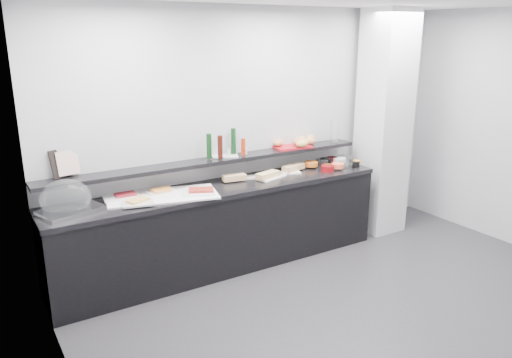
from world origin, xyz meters
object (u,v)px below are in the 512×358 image
sandwich_plate_mid (272,177)px  bread_tray (291,146)px  condiment_tray (225,156)px  cloche_base (71,211)px  framed_print (61,163)px  carafe (334,131)px

sandwich_plate_mid → bread_tray: 0.54m
condiment_tray → bread_tray: 0.86m
cloche_base → bread_tray: bearing=-11.3°
bread_tray → framed_print: bearing=-173.9°
cloche_base → condiment_tray: condiment_tray is taller
sandwich_plate_mid → cloche_base: bearing=163.2°
condiment_tray → carafe: (1.44, -0.08, 0.14)m
sandwich_plate_mid → condiment_tray: size_ratio=1.30×
framed_print → condiment_tray: framed_print is taller
sandwich_plate_mid → carafe: size_ratio=1.17×
cloche_base → bread_tray: size_ratio=1.20×
carafe → condiment_tray: bearing=177.0°
sandwich_plate_mid → condiment_tray: 0.56m
bread_tray → cloche_base: bearing=-167.0°
cloche_base → condiment_tray: bearing=-8.6°
condiment_tray → carafe: 1.45m
carafe → sandwich_plate_mid: bearing=-171.1°
cloche_base → bread_tray: (2.51, 0.22, 0.24)m
sandwich_plate_mid → carafe: (0.99, 0.16, 0.39)m
sandwich_plate_mid → framed_print: 2.14m
bread_tray → carafe: carafe is taller
framed_print → bread_tray: size_ratio=0.61×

